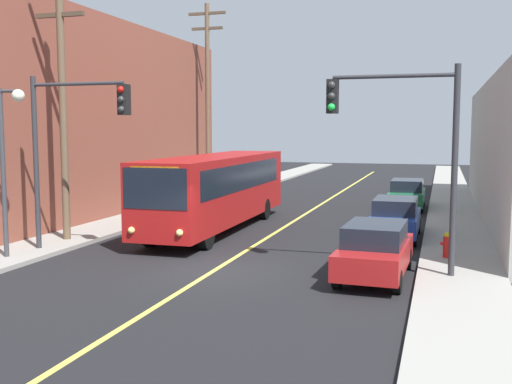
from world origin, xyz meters
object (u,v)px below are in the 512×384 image
Objects in this scene: utility_pole_mid at (208,92)px; street_lamp_left at (8,148)px; parked_car_red at (375,250)px; utility_pole_near at (62,95)px; parked_car_blue at (395,218)px; traffic_signal_right_corner at (400,130)px; fire_hydrant at (447,244)px; city_bus at (217,188)px; traffic_signal_left_corner at (73,130)px; parked_car_green at (407,194)px.

street_lamp_left is (0.59, -19.00, -2.85)m from utility_pole_mid.
utility_pole_near reaches higher than parked_car_red.
street_lamp_left is at bearing -145.76° from parked_car_blue.
parked_car_blue is 17.50m from utility_pole_mid.
traffic_signal_right_corner is at bearing -53.64° from utility_pole_mid.
fire_hydrant is at bearing 3.21° from utility_pole_near.
city_bus is at bearing 141.79° from traffic_signal_right_corner.
traffic_signal_left_corner reaches higher than city_bus.
utility_pole_mid reaches higher than parked_car_green.
traffic_signal_right_corner is at bearing 31.10° from parked_car_red.
city_bus is 2.77× the size of parked_car_green.
traffic_signal_right_corner is (0.51, -6.40, 3.46)m from parked_car_blue.
utility_pole_mid is (-4.81, 11.11, 4.78)m from city_bus.
parked_car_red is at bearing -90.12° from parked_car_green.
parked_car_green is 0.37× the size of utility_pole_mid.
street_lamp_left is at bearing -86.36° from utility_pole_near.
traffic_signal_left_corner is 1.00× the size of traffic_signal_right_corner.
utility_pole_near is at bearing -88.64° from utility_pole_mid.
city_bus is 10.03m from parked_car_red.
utility_pole_near is 2.76m from traffic_signal_left_corner.
city_bus is 7.38m from traffic_signal_left_corner.
traffic_signal_right_corner is (0.59, 0.36, 3.46)m from parked_car_red.
street_lamp_left reaches higher than fire_hydrant.
parked_car_blue is 4.32m from fire_hydrant.
traffic_signal_right_corner is (10.82, 0.05, 0.00)m from traffic_signal_left_corner.
traffic_signal_left_corner and traffic_signal_right_corner have the same top height.
utility_pole_near reaches higher than traffic_signal_left_corner.
city_bus is 2.03× the size of traffic_signal_right_corner.
utility_pole_mid is (-12.26, 1.83, 5.75)m from parked_car_green.
city_bus is at bearing -66.59° from utility_pole_mid.
traffic_signal_right_corner reaches higher than city_bus.
traffic_signal_left_corner is 13.08m from fire_hydrant.
fire_hydrant is at bearing -46.17° from utility_pole_mid.
utility_pole_mid is 2.15× the size of street_lamp_left.
parked_car_blue is at bearing 94.52° from traffic_signal_right_corner.
parked_car_green is 0.73× the size of traffic_signal_right_corner.
fire_hydrant is at bearing -63.16° from parked_car_blue.
fire_hydrant is (9.46, -3.75, -1.23)m from city_bus.
traffic_signal_right_corner is at bearing -85.48° from parked_car_blue.
parked_car_blue is 7.30m from traffic_signal_right_corner.
traffic_signal_right_corner is 4.74m from fire_hydrant.
city_bus is 7.57m from parked_car_blue.
utility_pole_near is 3.84m from street_lamp_left.
city_bus is 2.21× the size of street_lamp_left.
parked_car_green is at bearing 98.73° from fire_hydrant.
city_bus is 7.38m from utility_pole_near.
fire_hydrant is at bearing 16.85° from street_lamp_left.
parked_car_green is 15.97m from traffic_signal_right_corner.
street_lamp_left is (-1.42, -1.54, -0.56)m from traffic_signal_left_corner.
parked_car_green is 20.96m from street_lamp_left.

